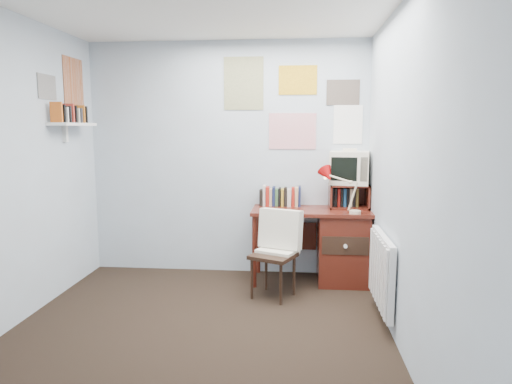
% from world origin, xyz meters
% --- Properties ---
extents(ground, '(3.50, 3.50, 0.00)m').
position_xyz_m(ground, '(0.00, 0.00, 0.00)').
color(ground, black).
rests_on(ground, ground).
extents(back_wall, '(3.00, 0.02, 2.50)m').
position_xyz_m(back_wall, '(0.00, 1.75, 1.25)').
color(back_wall, '#A3AEBA').
rests_on(back_wall, ground).
extents(right_wall, '(0.02, 3.50, 2.50)m').
position_xyz_m(right_wall, '(1.50, 0.00, 1.25)').
color(right_wall, '#A3AEBA').
rests_on(right_wall, ground).
extents(desk, '(1.20, 0.55, 0.76)m').
position_xyz_m(desk, '(1.17, 1.48, 0.41)').
color(desk, '#531C13').
rests_on(desk, ground).
extents(desk_chair, '(0.53, 0.52, 0.80)m').
position_xyz_m(desk_chair, '(0.54, 0.99, 0.40)').
color(desk_chair, black).
rests_on(desk_chair, ground).
extents(desk_lamp, '(0.31, 0.27, 0.40)m').
position_xyz_m(desk_lamp, '(1.32, 1.28, 0.96)').
color(desk_lamp, '#AF0B0D').
rests_on(desk_lamp, desk).
extents(tv_riser, '(0.40, 0.30, 0.25)m').
position_xyz_m(tv_riser, '(1.29, 1.59, 0.89)').
color(tv_riser, '#531C13').
rests_on(tv_riser, desk).
extents(crt_tv, '(0.44, 0.41, 0.37)m').
position_xyz_m(crt_tv, '(1.29, 1.61, 1.19)').
color(crt_tv, beige).
rests_on(crt_tv, tv_riser).
extents(book_row, '(0.60, 0.14, 0.22)m').
position_xyz_m(book_row, '(0.66, 1.66, 0.87)').
color(book_row, '#531C13').
rests_on(book_row, desk).
extents(radiator, '(0.09, 0.80, 0.60)m').
position_xyz_m(radiator, '(1.46, 0.55, 0.42)').
color(radiator, white).
rests_on(radiator, right_wall).
extents(wall_shelf, '(0.20, 0.62, 0.24)m').
position_xyz_m(wall_shelf, '(-1.40, 1.10, 1.62)').
color(wall_shelf, white).
rests_on(wall_shelf, left_wall).
extents(posters_back, '(1.20, 0.01, 0.90)m').
position_xyz_m(posters_back, '(0.70, 1.74, 1.85)').
color(posters_back, white).
rests_on(posters_back, back_wall).
extents(posters_left, '(0.01, 0.70, 0.60)m').
position_xyz_m(posters_left, '(-1.49, 1.10, 2.00)').
color(posters_left, white).
rests_on(posters_left, left_wall).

